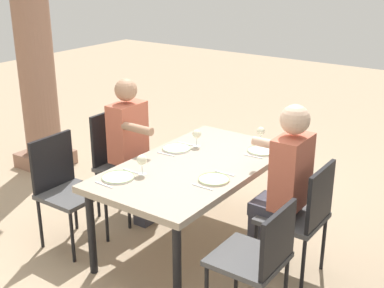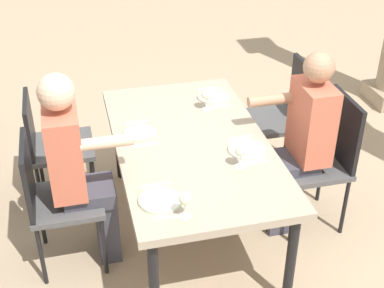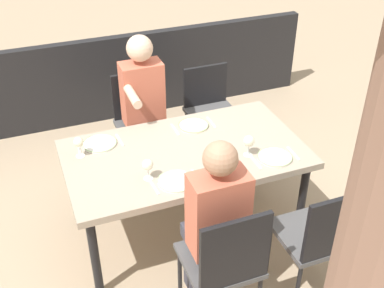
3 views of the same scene
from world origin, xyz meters
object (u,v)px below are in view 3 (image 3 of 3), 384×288
at_px(chair_west_south, 210,107).
at_px(diner_man_white, 145,109).
at_px(chair_mid_north, 225,261).
at_px(diner_woman_green, 214,222).
at_px(chair_west_north, 320,235).
at_px(plate_1, 193,125).
at_px(plate_0, 275,157).
at_px(dining_table, 185,158).
at_px(wine_glass_3, 78,143).
at_px(wine_glass_0, 249,142).
at_px(plate_2, 176,181).
at_px(chair_mid_south, 141,118).
at_px(plate_3, 100,143).
at_px(wine_glass_2, 148,165).

distance_m(chair_west_south, diner_man_white, 0.71).
xyz_separation_m(chair_mid_north, diner_woman_green, (-0.00, -0.19, 0.14)).
bearing_deg(chair_west_north, plate_1, -71.73).
bearing_deg(diner_man_white, plate_1, 121.78).
height_order(chair_west_south, plate_0, chair_west_south).
relative_size(dining_table, plate_0, 6.95).
height_order(diner_man_white, wine_glass_3, diner_man_white).
relative_size(chair_west_south, wine_glass_3, 5.59).
xyz_separation_m(diner_man_white, wine_glass_3, (0.62, 0.52, 0.13)).
height_order(dining_table, plate_1, plate_1).
height_order(diner_woman_green, wine_glass_3, diner_woman_green).
height_order(wine_glass_0, wine_glass_3, wine_glass_0).
bearing_deg(dining_table, plate_2, 60.23).
bearing_deg(diner_man_white, chair_mid_south, -90.95).
distance_m(wine_glass_0, wine_glass_3, 1.18).
height_order(chair_west_north, plate_2, chair_west_north).
distance_m(chair_mid_north, wine_glass_3, 1.31).
xyz_separation_m(diner_woman_green, plate_3, (0.47, -1.02, 0.05)).
height_order(wine_glass_0, plate_2, wine_glass_0).
distance_m(chair_west_south, wine_glass_3, 1.49).
bearing_deg(wine_glass_2, dining_table, -147.59).
xyz_separation_m(chair_west_north, chair_west_south, (0.00, -1.80, -0.02)).
distance_m(dining_table, wine_glass_0, 0.48).
bearing_deg(wine_glass_2, diner_man_white, -104.92).
height_order(wine_glass_2, plate_3, wine_glass_2).
distance_m(chair_west_north, plate_3, 1.67).
bearing_deg(chair_mid_south, chair_mid_north, 90.00).
bearing_deg(plate_0, plate_1, -57.81).
height_order(plate_2, wine_glass_3, wine_glass_3).
bearing_deg(plate_2, dining_table, -119.77).
relative_size(chair_west_south, plate_1, 3.69).
bearing_deg(wine_glass_2, wine_glass_3, -48.43).
height_order(diner_man_white, wine_glass_0, diner_man_white).
bearing_deg(plate_3, plate_1, 179.29).
distance_m(wine_glass_2, plate_3, 0.57).
relative_size(plate_0, wine_glass_0, 1.55).
relative_size(chair_west_south, diner_man_white, 0.65).
relative_size(chair_west_north, wine_glass_0, 5.81).
distance_m(chair_west_north, diner_woman_green, 0.70).
bearing_deg(diner_man_white, chair_mid_north, 90.10).
bearing_deg(chair_west_south, plate_0, 89.18).
height_order(plate_2, plate_3, same).
relative_size(chair_west_north, plate_2, 3.75).
distance_m(plate_0, wine_glass_0, 0.22).
height_order(plate_2, wine_glass_2, wine_glass_2).
distance_m(diner_woman_green, wine_glass_2, 0.58).
xyz_separation_m(dining_table, chair_west_south, (-0.58, -0.89, -0.15)).
bearing_deg(plate_1, plate_0, 122.19).
bearing_deg(plate_2, chair_west_south, -121.98).
bearing_deg(chair_west_north, dining_table, -57.45).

